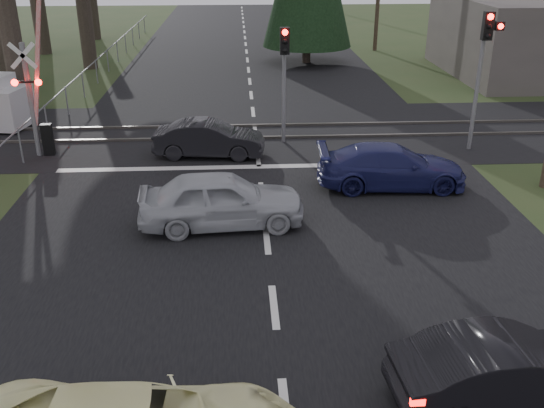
{
  "coord_description": "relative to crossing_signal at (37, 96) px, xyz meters",
  "views": [
    {
      "loc": [
        -0.64,
        -10.39,
        6.89
      ],
      "look_at": [
        0.09,
        2.24,
        1.3
      ],
      "focal_mm": 40.0,
      "sensor_mm": 36.0,
      "label": 1
    }
  ],
  "objects": [
    {
      "name": "road",
      "position": [
        7.27,
        0.21,
        -2.05
      ],
      "size": [
        14.0,
        100.0,
        0.01
      ],
      "primitive_type": "cube",
      "color": "black",
      "rests_on": "ground"
    },
    {
      "name": "dark_car_far",
      "position": [
        5.64,
        -0.42,
        -1.45
      ],
      "size": [
        3.82,
        1.66,
        1.22
      ],
      "primitive_type": "imported",
      "rotation": [
        0.0,
        0.0,
        1.47
      ],
      "color": "black",
      "rests_on": "ground"
    },
    {
      "name": "dark_hatchback",
      "position": [
        10.8,
        -12.74,
        -1.44
      ],
      "size": [
        3.82,
        1.61,
        1.23
      ],
      "primitive_type": "imported",
      "rotation": [
        0.0,
        0.0,
        1.65
      ],
      "color": "black",
      "rests_on": "ground"
    },
    {
      "name": "blue_sedan",
      "position": [
        11.15,
        -3.51,
        -1.42
      ],
      "size": [
        4.47,
        1.96,
        1.28
      ],
      "primitive_type": "imported",
      "rotation": [
        0.0,
        0.0,
        1.53
      ],
      "color": "#1B1D51",
      "rests_on": "ground"
    },
    {
      "name": "rail_near",
      "position": [
        7.27,
        1.41,
        -2.01
      ],
      "size": [
        120.0,
        0.12,
        0.1
      ],
      "primitive_type": "cube",
      "color": "#59544C",
      "rests_on": "ground"
    },
    {
      "name": "crossing_signal",
      "position": [
        0.0,
        0.0,
        0.0
      ],
      "size": [
        1.62,
        0.38,
        6.96
      ],
      "color": "slate",
      "rests_on": "ground"
    },
    {
      "name": "rail_corridor",
      "position": [
        7.27,
        2.21,
        -2.05
      ],
      "size": [
        120.0,
        8.0,
        0.01
      ],
      "primitive_type": "cube",
      "color": "black",
      "rests_on": "ground"
    },
    {
      "name": "rail_far",
      "position": [
        7.27,
        3.01,
        -2.01
      ],
      "size": [
        120.0,
        0.12,
        0.1
      ],
      "primitive_type": "cube",
      "color": "#59544C",
      "rests_on": "ground"
    },
    {
      "name": "silver_car",
      "position": [
        6.16,
        -5.9,
        -1.34
      ],
      "size": [
        4.34,
        1.99,
        1.44
      ],
      "primitive_type": "imported",
      "rotation": [
        0.0,
        0.0,
        1.64
      ],
      "color": "#ABAEB3",
      "rests_on": "ground"
    },
    {
      "name": "stop_line",
      "position": [
        7.27,
        -1.59,
        -2.05
      ],
      "size": [
        13.0,
        0.35,
        0.0
      ],
      "primitive_type": "cube",
      "color": "silver",
      "rests_on": "ground"
    },
    {
      "name": "fence_left",
      "position": [
        -0.53,
        12.71,
        -2.06
      ],
      "size": [
        0.1,
        36.0,
        1.2
      ],
      "primitive_type": null,
      "color": "slate",
      "rests_on": "ground"
    },
    {
      "name": "traffic_signal_right",
      "position": [
        14.82,
        -0.31,
        1.26
      ],
      "size": [
        0.68,
        0.48,
        4.7
      ],
      "color": "slate",
      "rests_on": "ground"
    },
    {
      "name": "ground",
      "position": [
        7.27,
        -9.79,
        -2.06
      ],
      "size": [
        120.0,
        120.0,
        0.0
      ],
      "primitive_type": "plane",
      "color": "#2A3D1C",
      "rests_on": "ground"
    },
    {
      "name": "traffic_signal_center",
      "position": [
        8.27,
        0.89,
        0.75
      ],
      "size": [
        0.32,
        0.48,
        4.1
      ],
      "color": "slate",
      "rests_on": "ground"
    }
  ]
}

